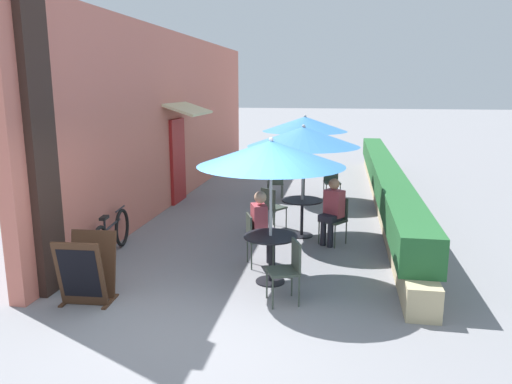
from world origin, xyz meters
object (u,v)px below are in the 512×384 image
(seated_patron_near_right, at_px, (262,225))
(seated_patron_mid_left, at_px, (332,209))
(cafe_chair_near_right, at_px, (256,235))
(bicycle_leaning, at_px, (112,236))
(cafe_chair_mid_right, at_px, (272,205))
(patio_table_far, at_px, (304,179))
(cafe_chair_far_left, at_px, (332,179))
(coffee_cup_far, at_px, (300,169))
(patio_umbrella_mid, at_px, (303,137))
(menu_board, at_px, (87,270))
(patio_table_near, at_px, (270,248))
(patio_umbrella_far, at_px, (305,124))
(cafe_chair_near_left, at_px, (288,266))
(patio_umbrella_near, at_px, (271,153))
(cafe_chair_mid_left, at_px, (335,217))
(cafe_chair_far_right, at_px, (275,181))
(patio_table_mid, at_px, (302,209))

(seated_patron_near_right, relative_size, seated_patron_mid_left, 1.00)
(cafe_chair_near_right, xyz_separation_m, bicycle_leaning, (-2.53, 0.04, -0.15))
(cafe_chair_mid_right, relative_size, patio_table_far, 1.09)
(cafe_chair_far_left, height_order, coffee_cup_far, cafe_chair_far_left)
(patio_umbrella_mid, bearing_deg, cafe_chair_mid_right, 151.44)
(cafe_chair_mid_right, distance_m, menu_board, 4.38)
(patio_table_near, distance_m, cafe_chair_far_left, 5.90)
(patio_umbrella_far, relative_size, menu_board, 2.33)
(patio_table_far, xyz_separation_m, cafe_chair_far_left, (0.71, 0.23, -0.02))
(cafe_chair_near_left, bearing_deg, seated_patron_near_right, 1.60)
(patio_umbrella_near, xyz_separation_m, cafe_chair_far_left, (0.77, 5.85, -1.44))
(cafe_chair_near_right, bearing_deg, coffee_cup_far, 155.39)
(seated_patron_near_right, height_order, cafe_chair_far_left, seated_patron_near_right)
(cafe_chair_mid_left, height_order, cafe_chair_far_left, same)
(cafe_chair_far_right, distance_m, menu_board, 6.72)
(cafe_chair_mid_right, xyz_separation_m, cafe_chair_far_right, (-0.27, 2.59, 0.00))
(patio_umbrella_near, bearing_deg, seated_patron_mid_left, 66.66)
(cafe_chair_near_right, bearing_deg, patio_table_mid, 139.82)
(seated_patron_near_right, bearing_deg, seated_patron_mid_left, 118.54)
(cafe_chair_near_right, height_order, patio_umbrella_far, patio_umbrella_far)
(cafe_chair_mid_left, bearing_deg, menu_board, 78.74)
(patio_umbrella_near, height_order, seated_patron_mid_left, patio_umbrella_near)
(patio_table_near, relative_size, patio_umbrella_near, 0.36)
(patio_table_near, bearing_deg, patio_umbrella_far, 89.38)
(patio_table_near, bearing_deg, bicycle_leaning, 166.29)
(cafe_chair_far_right, xyz_separation_m, menu_board, (-1.71, -6.50, -0.05))
(cafe_chair_near_left, height_order, patio_table_mid, cafe_chair_near_left)
(cafe_chair_mid_right, bearing_deg, cafe_chair_far_right, 130.33)
(patio_umbrella_mid, xyz_separation_m, menu_board, (-2.63, -3.55, -1.49))
(patio_table_near, xyz_separation_m, patio_umbrella_far, (0.06, 5.62, 1.42))
(cafe_chair_near_left, relative_size, cafe_chair_near_right, 1.00)
(cafe_chair_near_right, height_order, patio_umbrella_mid, patio_umbrella_mid)
(patio_umbrella_mid, distance_m, cafe_chair_mid_right, 1.62)
(cafe_chair_far_left, height_order, cafe_chair_far_right, same)
(seated_patron_mid_left, distance_m, menu_board, 4.48)
(patio_umbrella_near, relative_size, menu_board, 2.33)
(patio_table_near, height_order, cafe_chair_near_right, cafe_chair_near_right)
(cafe_chair_near_right, xyz_separation_m, patio_umbrella_mid, (0.61, 1.78, 1.44))
(cafe_chair_near_left, xyz_separation_m, seated_patron_near_right, (-0.57, 1.36, 0.17))
(menu_board, bearing_deg, cafe_chair_near_left, 6.14)
(patio_umbrella_mid, relative_size, coffee_cup_far, 24.33)
(cafe_chair_near_right, bearing_deg, cafe_chair_far_right, 162.46)
(cafe_chair_near_right, relative_size, patio_table_far, 1.09)
(cafe_chair_far_left, relative_size, menu_board, 0.93)
(seated_patron_near_right, xyz_separation_m, patio_table_far, (0.30, 4.92, -0.15))
(cafe_chair_near_right, height_order, menu_board, menu_board)
(cafe_chair_near_right, height_order, bicycle_leaning, cafe_chair_near_right)
(patio_table_mid, bearing_deg, patio_table_far, 93.82)
(cafe_chair_far_left, xyz_separation_m, bicycle_leaning, (-3.64, -5.15, -0.15))
(patio_umbrella_mid, distance_m, cafe_chair_mid_left, 1.62)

